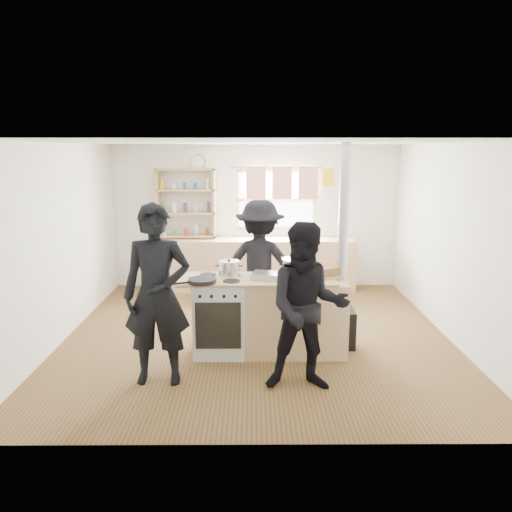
# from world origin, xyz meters

# --- Properties ---
(ground) EXTENTS (5.00, 5.00, 0.01)m
(ground) POSITION_xyz_m (0.00, 0.00, -0.01)
(ground) COLOR brown
(ground) RESTS_ON ground
(back_counter) EXTENTS (3.40, 0.55, 0.90)m
(back_counter) POSITION_xyz_m (0.00, 2.22, 0.45)
(back_counter) COLOR tan
(back_counter) RESTS_ON ground
(shelving_unit) EXTENTS (1.00, 0.28, 1.20)m
(shelving_unit) POSITION_xyz_m (-1.20, 2.34, 1.51)
(shelving_unit) COLOR tan
(shelving_unit) RESTS_ON back_counter
(thermos) EXTENTS (0.10, 0.10, 0.29)m
(thermos) POSITION_xyz_m (0.82, 2.22, 1.04)
(thermos) COLOR silver
(thermos) RESTS_ON back_counter
(cooking_island) EXTENTS (1.97, 0.64, 0.93)m
(cooking_island) POSITION_xyz_m (0.14, -0.55, 0.47)
(cooking_island) COLOR silver
(cooking_island) RESTS_ON ground
(skillet_greens) EXTENTS (0.43, 0.43, 0.05)m
(skillet_greens) POSITION_xyz_m (-0.63, -0.76, 0.96)
(skillet_greens) COLOR black
(skillet_greens) RESTS_ON cooking_island
(roast_tray) EXTENTS (0.39, 0.33, 0.07)m
(roast_tray) POSITION_xyz_m (0.11, -0.57, 0.97)
(roast_tray) COLOR silver
(roast_tray) RESTS_ON cooking_island
(stockpot_stove) EXTENTS (0.25, 0.25, 0.20)m
(stockpot_stove) POSITION_xyz_m (-0.34, -0.42, 1.02)
(stockpot_stove) COLOR silver
(stockpot_stove) RESTS_ON cooking_island
(stockpot_counter) EXTENTS (0.32, 0.32, 0.23)m
(stockpot_counter) POSITION_xyz_m (0.45, -0.46, 1.04)
(stockpot_counter) COLOR silver
(stockpot_counter) RESTS_ON cooking_island
(bread_board) EXTENTS (0.34, 0.30, 0.12)m
(bread_board) POSITION_xyz_m (0.86, -0.52, 0.98)
(bread_board) COLOR tan
(bread_board) RESTS_ON cooking_island
(flue_heater) EXTENTS (0.35, 0.35, 2.50)m
(flue_heater) POSITION_xyz_m (1.03, -0.37, 0.65)
(flue_heater) COLOR black
(flue_heater) RESTS_ON ground
(person_near_left) EXTENTS (0.70, 0.47, 1.90)m
(person_near_left) POSITION_xyz_m (-1.04, -1.31, 0.95)
(person_near_left) COLOR black
(person_near_left) RESTS_ON ground
(person_near_right) EXTENTS (0.85, 0.67, 1.73)m
(person_near_right) POSITION_xyz_m (0.49, -1.48, 0.87)
(person_near_right) COLOR black
(person_near_right) RESTS_ON ground
(person_far) EXTENTS (1.23, 0.82, 1.76)m
(person_far) POSITION_xyz_m (0.04, 0.34, 0.88)
(person_far) COLOR black
(person_far) RESTS_ON ground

